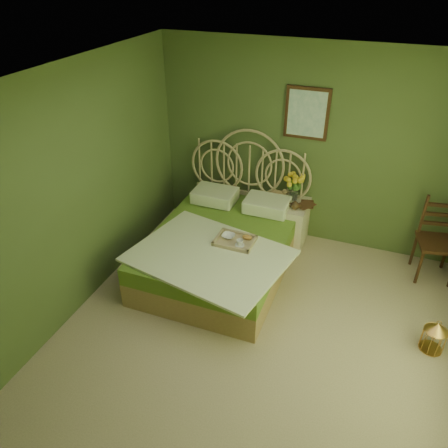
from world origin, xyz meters
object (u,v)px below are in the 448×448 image
at_px(bed, 223,245).
at_px(chair, 440,234).
at_px(nightstand, 286,218).
at_px(birdcage, 434,337).

bearing_deg(bed, chair, 18.58).
relative_size(bed, chair, 2.35).
relative_size(nightstand, chair, 1.04).
distance_m(nightstand, birdcage, 2.32).
distance_m(bed, birdcage, 2.53).
distance_m(bed, nightstand, 1.03).
relative_size(bed, nightstand, 2.27).
bearing_deg(chair, birdcage, -100.06).
height_order(bed, chair, bed).
bearing_deg(bed, birdcage, -12.18).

